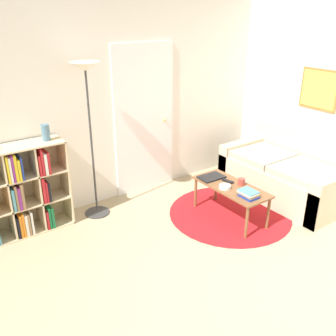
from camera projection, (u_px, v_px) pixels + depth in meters
ground_plane at (284, 309)px, 3.25m from camera, size 14.00×14.00×0.00m
wall_back at (124, 102)px, 4.83m from camera, size 7.41×0.11×2.60m
wall_right at (322, 99)px, 4.96m from camera, size 0.08×5.74×2.60m
rug at (230, 213)px, 4.76m from camera, size 1.53×1.53×0.01m
bookshelf at (18, 193)px, 4.18m from camera, size 1.02×0.34×1.05m
floor_lamp at (87, 90)px, 4.16m from camera, size 0.33×0.33×1.88m
couch at (288, 175)px, 5.16m from camera, size 0.92×1.68×0.84m
coffee_table at (231, 190)px, 4.54m from camera, size 0.43×0.98×0.43m
laptop at (211, 177)px, 4.73m from camera, size 0.33×0.22×0.02m
bowl at (225, 187)px, 4.45m from camera, size 0.14×0.14×0.04m
book_stack_on_table at (248, 194)px, 4.24m from camera, size 0.17×0.21×0.08m
cup at (241, 182)px, 4.53m from camera, size 0.08×0.08×0.08m
remote at (228, 181)px, 4.62m from camera, size 0.08×0.16×0.02m
vase_on_shelf at (46, 132)px, 4.14m from camera, size 0.09×0.09×0.18m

